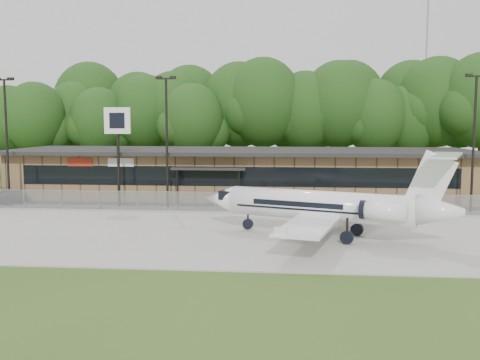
# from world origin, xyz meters

# --- Properties ---
(ground) EXTENTS (160.00, 160.00, 0.00)m
(ground) POSITION_xyz_m (0.00, 0.00, 0.00)
(ground) COLOR #394C1B
(ground) RESTS_ON ground
(apron) EXTENTS (64.00, 18.00, 0.08)m
(apron) POSITION_xyz_m (0.00, 8.00, 0.04)
(apron) COLOR #9E9B93
(apron) RESTS_ON ground
(parking_lot) EXTENTS (50.00, 9.00, 0.06)m
(parking_lot) POSITION_xyz_m (0.00, 19.50, 0.03)
(parking_lot) COLOR #383835
(parking_lot) RESTS_ON ground
(terminal) EXTENTS (41.00, 11.65, 4.30)m
(terminal) POSITION_xyz_m (-0.00, 23.94, 2.18)
(terminal) COLOR brown
(terminal) RESTS_ON ground
(fence) EXTENTS (46.00, 0.04, 1.52)m
(fence) POSITION_xyz_m (0.00, 15.00, 0.78)
(fence) COLOR gray
(fence) RESTS_ON ground
(treeline) EXTENTS (72.00, 12.00, 15.00)m
(treeline) POSITION_xyz_m (0.00, 42.00, 7.50)
(treeline) COLOR #183B13
(treeline) RESTS_ON ground
(radio_mast) EXTENTS (0.20, 0.20, 25.00)m
(radio_mast) POSITION_xyz_m (22.00, 48.00, 12.50)
(radio_mast) COLOR gray
(radio_mast) RESTS_ON ground
(light_pole_left) EXTENTS (1.55, 0.30, 10.23)m
(light_pole_left) POSITION_xyz_m (-18.00, 16.50, 5.98)
(light_pole_left) COLOR black
(light_pole_left) RESTS_ON ground
(light_pole_mid) EXTENTS (1.55, 0.30, 10.23)m
(light_pole_mid) POSITION_xyz_m (-5.00, 16.50, 5.98)
(light_pole_mid) COLOR black
(light_pole_mid) RESTS_ON ground
(light_pole_right) EXTENTS (1.55, 0.30, 10.23)m
(light_pole_right) POSITION_xyz_m (18.00, 16.50, 5.98)
(light_pole_right) COLOR black
(light_pole_right) RESTS_ON ground
(business_jet) EXTENTS (15.24, 13.63, 5.20)m
(business_jet) POSITION_xyz_m (6.77, 6.36, 1.86)
(business_jet) COLOR white
(business_jet) RESTS_ON ground
(pole_sign) EXTENTS (2.07, 0.32, 7.88)m
(pole_sign) POSITION_xyz_m (-9.00, 16.80, 6.03)
(pole_sign) COLOR black
(pole_sign) RESTS_ON ground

